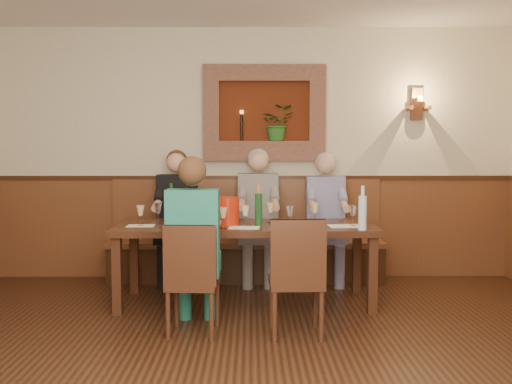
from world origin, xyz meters
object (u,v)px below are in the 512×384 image
(person_bench_mid, at_px, (258,227))
(water_bottle, at_px, (362,212))
(person_chair_front, at_px, (194,259))
(dining_table, at_px, (245,232))
(wine_bottle_green_a, at_px, (259,208))
(person_bench_left, at_px, (176,228))
(bench, at_px, (246,251))
(person_bench_right, at_px, (326,229))
(spittoon_bucket, at_px, (227,211))
(chair_near_left, at_px, (193,302))
(chair_near_right, at_px, (296,301))
(wine_bottle_green_b, at_px, (172,208))

(person_bench_mid, xyz_separation_m, water_bottle, (0.89, -1.20, 0.30))
(person_chair_front, height_order, water_bottle, person_chair_front)
(dining_table, relative_size, wine_bottle_green_a, 6.22)
(person_bench_left, distance_m, person_bench_mid, 0.89)
(wine_bottle_green_a, bearing_deg, bench, 97.12)
(person_bench_right, height_order, spittoon_bucket, person_bench_right)
(chair_near_left, height_order, chair_near_right, chair_near_right)
(person_bench_left, distance_m, person_bench_right, 1.62)
(person_chair_front, relative_size, wine_bottle_green_b, 3.64)
(person_chair_front, xyz_separation_m, wine_bottle_green_b, (-0.29, 0.78, 0.33))
(dining_table, distance_m, person_bench_left, 1.13)
(person_bench_left, bearing_deg, person_bench_right, 0.03)
(chair_near_left, bearing_deg, spittoon_bucket, 78.50)
(person_bench_left, height_order, water_bottle, person_bench_left)
(person_bench_right, xyz_separation_m, wine_bottle_green_b, (-1.56, -0.83, 0.32))
(dining_table, xyz_separation_m, chair_near_right, (0.40, -0.94, -0.40))
(bench, distance_m, person_chair_front, 1.79)
(person_bench_right, relative_size, water_bottle, 3.64)
(chair_near_left, bearing_deg, bench, 81.37)
(person_bench_mid, xyz_separation_m, wine_bottle_green_a, (-0.01, -0.89, 0.30))
(chair_near_left, distance_m, person_chair_front, 0.34)
(person_bench_mid, distance_m, person_chair_front, 1.70)
(dining_table, bearing_deg, person_bench_mid, 81.13)
(chair_near_right, height_order, person_bench_right, person_bench_right)
(dining_table, relative_size, person_bench_mid, 1.65)
(bench, bearing_deg, wine_bottle_green_a, -82.88)
(chair_near_left, bearing_deg, wine_bottle_green_b, 111.60)
(person_bench_left, distance_m, wine_bottle_green_b, 0.89)
(person_bench_left, xyz_separation_m, person_bench_mid, (0.89, -0.00, 0.01))
(chair_near_right, xyz_separation_m, person_bench_right, (0.46, 1.78, 0.31))
(person_bench_left, height_order, spittoon_bucket, person_bench_left)
(person_bench_left, bearing_deg, chair_near_right, -56.84)
(person_bench_mid, bearing_deg, wine_bottle_green_b, -134.56)
(wine_bottle_green_b, bearing_deg, spittoon_bucket, -4.26)
(person_bench_mid, relative_size, wine_bottle_green_a, 3.78)
(bench, bearing_deg, spittoon_bucket, -99.92)
(wine_bottle_green_b, bearing_deg, wine_bottle_green_a, -3.73)
(person_bench_mid, xyz_separation_m, person_chair_front, (-0.53, -1.61, -0.03))
(spittoon_bucket, relative_size, wine_bottle_green_b, 0.67)
(person_bench_left, bearing_deg, person_bench_mid, -0.03)
(spittoon_bucket, distance_m, wine_bottle_green_a, 0.30)
(bench, bearing_deg, water_bottle, -51.96)
(chair_near_right, xyz_separation_m, water_bottle, (0.62, 0.57, 0.64))
(person_bench_mid, relative_size, spittoon_bucket, 5.65)
(person_bench_left, distance_m, water_bottle, 2.17)
(person_bench_mid, distance_m, spittoon_bucket, 0.96)
(bench, xyz_separation_m, person_chair_front, (-0.40, -1.72, 0.25))
(wine_bottle_green_a, relative_size, water_bottle, 0.99)
(bench, relative_size, chair_near_right, 3.21)
(person_chair_front, height_order, wine_bottle_green_a, person_chair_front)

